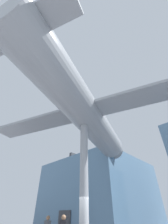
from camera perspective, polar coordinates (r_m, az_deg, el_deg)
name	(u,v)px	position (r m, az deg, el deg)	size (l,w,h in m)	color
glass_pavilion_left	(99,196)	(22.91, 5.83, -29.36)	(11.91, 11.59, 8.53)	slate
support_pylon_central	(84,181)	(8.36, 0.00, -24.78)	(0.44, 0.44, 6.43)	#999EA3
suspended_airplane	(86,114)	(10.27, 0.62, -0.75)	(14.77, 14.50, 3.17)	#93999E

